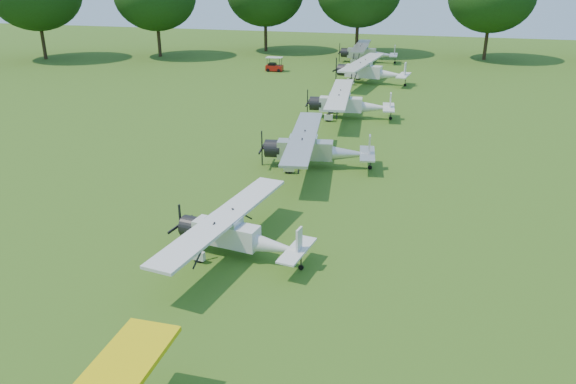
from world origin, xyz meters
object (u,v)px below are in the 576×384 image
object	(u,v)px
aircraft_3	(236,232)
aircraft_4	(314,147)
aircraft_5	(347,102)
aircraft_6	(369,70)
golf_cart	(274,67)
aircraft_7	(366,52)

from	to	relation	value
aircraft_3	aircraft_4	bearing A→B (deg)	95.00
aircraft_3	aircraft_4	world-z (taller)	aircraft_4
aircraft_4	aircraft_5	xyz separation A→B (m)	(0.22, 11.96, 0.01)
aircraft_3	aircraft_5	world-z (taller)	aircraft_5
aircraft_6	golf_cart	size ratio (longest dim) A/B	6.48
aircraft_5	aircraft_3	bearing A→B (deg)	-97.87
aircraft_3	aircraft_6	size ratio (longest dim) A/B	0.79
aircraft_5	aircraft_7	world-z (taller)	aircraft_7
golf_cart	aircraft_7	bearing A→B (deg)	41.56
aircraft_3	aircraft_4	size ratio (longest dim) A/B	0.87
aircraft_3	aircraft_4	xyz separation A→B (m)	(0.89, 11.68, 0.17)
aircraft_7	golf_cart	distance (m)	12.69
aircraft_3	golf_cart	xyz separation A→B (m)	(-10.06, 42.13, -0.57)
aircraft_3	aircraft_7	size ratio (longest dim) A/B	0.84
aircraft_6	aircraft_7	distance (m)	12.95
aircraft_3	aircraft_7	xyz separation A→B (m)	(-0.67, 50.63, 0.22)
aircraft_5	aircraft_6	world-z (taller)	aircraft_6
aircraft_6	aircraft_4	bearing A→B (deg)	-82.79
aircraft_3	aircraft_6	bearing A→B (deg)	97.60
aircraft_5	aircraft_7	distance (m)	27.04
aircraft_4	aircraft_5	distance (m)	11.97
aircraft_3	aircraft_7	world-z (taller)	aircraft_7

